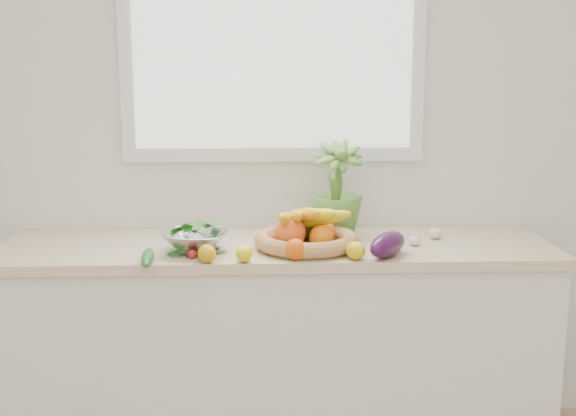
{
  "coord_description": "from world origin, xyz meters",
  "views": [
    {
      "loc": [
        -0.07,
        -0.89,
        1.6
      ],
      "look_at": [
        0.05,
        1.93,
        1.05
      ],
      "focal_mm": 45.0,
      "sensor_mm": 36.0,
      "label": 1
    }
  ],
  "objects_px": {
    "potted_herb": "(337,188)",
    "colander_with_spinach": "(196,236)",
    "apple": "(274,242)",
    "fruit_basket": "(305,235)",
    "cucumber": "(148,257)",
    "eggplant": "(388,244)"
  },
  "relations": [
    {
      "from": "potted_herb",
      "to": "fruit_basket",
      "type": "relative_size",
      "value": 0.71
    },
    {
      "from": "eggplant",
      "to": "potted_herb",
      "type": "distance_m",
      "value": 0.4
    },
    {
      "from": "apple",
      "to": "cucumber",
      "type": "height_order",
      "value": "apple"
    },
    {
      "from": "apple",
      "to": "fruit_basket",
      "type": "distance_m",
      "value": 0.13
    },
    {
      "from": "apple",
      "to": "colander_with_spinach",
      "type": "height_order",
      "value": "colander_with_spinach"
    },
    {
      "from": "cucumber",
      "to": "potted_herb",
      "type": "distance_m",
      "value": 0.84
    },
    {
      "from": "apple",
      "to": "cucumber",
      "type": "xyz_separation_m",
      "value": [
        -0.46,
        -0.17,
        -0.01
      ]
    },
    {
      "from": "apple",
      "to": "potted_herb",
      "type": "relative_size",
      "value": 0.18
    },
    {
      "from": "apple",
      "to": "cucumber",
      "type": "bearing_deg",
      "value": -160.34
    },
    {
      "from": "apple",
      "to": "potted_herb",
      "type": "height_order",
      "value": "potted_herb"
    },
    {
      "from": "potted_herb",
      "to": "colander_with_spinach",
      "type": "height_order",
      "value": "potted_herb"
    },
    {
      "from": "apple",
      "to": "cucumber",
      "type": "distance_m",
      "value": 0.49
    },
    {
      "from": "potted_herb",
      "to": "colander_with_spinach",
      "type": "relative_size",
      "value": 1.41
    },
    {
      "from": "fruit_basket",
      "to": "colander_with_spinach",
      "type": "relative_size",
      "value": 1.98
    },
    {
      "from": "apple",
      "to": "eggplant",
      "type": "bearing_deg",
      "value": -14.89
    },
    {
      "from": "eggplant",
      "to": "potted_herb",
      "type": "relative_size",
      "value": 0.62
    },
    {
      "from": "potted_herb",
      "to": "colander_with_spinach",
      "type": "bearing_deg",
      "value": -158.5
    },
    {
      "from": "potted_herb",
      "to": "fruit_basket",
      "type": "distance_m",
      "value": 0.28
    },
    {
      "from": "fruit_basket",
      "to": "cucumber",
      "type": "bearing_deg",
      "value": -162.06
    },
    {
      "from": "cucumber",
      "to": "colander_with_spinach",
      "type": "xyz_separation_m",
      "value": [
        0.16,
        0.15,
        0.04
      ]
    },
    {
      "from": "apple",
      "to": "cucumber",
      "type": "relative_size",
      "value": 0.3
    },
    {
      "from": "eggplant",
      "to": "colander_with_spinach",
      "type": "distance_m",
      "value": 0.73
    }
  ]
}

